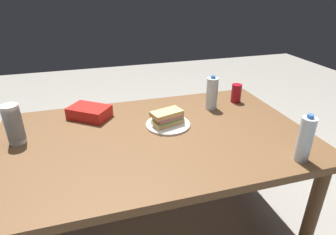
{
  "coord_description": "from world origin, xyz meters",
  "views": [
    {
      "loc": [
        0.3,
        1.27,
        1.46
      ],
      "look_at": [
        -0.1,
        -0.09,
        0.78
      ],
      "focal_mm": 30.27,
      "sensor_mm": 36.0,
      "label": 1
    }
  ],
  "objects_px": {
    "water_bottle_tall": "(212,93)",
    "water_bottle_spare": "(305,139)",
    "soda_can_red": "(236,93)",
    "chip_bag": "(89,112)",
    "paper_plate": "(168,125)",
    "sandwich": "(168,117)",
    "plastic_cup_stack": "(14,124)",
    "dining_table": "(155,148)"
  },
  "relations": [
    {
      "from": "water_bottle_tall",
      "to": "water_bottle_spare",
      "type": "distance_m",
      "value": 0.66
    },
    {
      "from": "soda_can_red",
      "to": "chip_bag",
      "type": "xyz_separation_m",
      "value": [
        0.95,
        -0.02,
        -0.03
      ]
    },
    {
      "from": "paper_plate",
      "to": "water_bottle_tall",
      "type": "relative_size",
      "value": 1.15
    },
    {
      "from": "sandwich",
      "to": "soda_can_red",
      "type": "bearing_deg",
      "value": -158.9
    },
    {
      "from": "soda_can_red",
      "to": "plastic_cup_stack",
      "type": "distance_m",
      "value": 1.32
    },
    {
      "from": "sandwich",
      "to": "water_bottle_spare",
      "type": "relative_size",
      "value": 0.87
    },
    {
      "from": "paper_plate",
      "to": "water_bottle_spare",
      "type": "bearing_deg",
      "value": 134.34
    },
    {
      "from": "sandwich",
      "to": "soda_can_red",
      "type": "height_order",
      "value": "soda_can_red"
    },
    {
      "from": "soda_can_red",
      "to": "sandwich",
      "type": "bearing_deg",
      "value": 21.1
    },
    {
      "from": "sandwich",
      "to": "chip_bag",
      "type": "height_order",
      "value": "sandwich"
    },
    {
      "from": "paper_plate",
      "to": "dining_table",
      "type": "bearing_deg",
      "value": 40.58
    },
    {
      "from": "paper_plate",
      "to": "chip_bag",
      "type": "bearing_deg",
      "value": -28.83
    },
    {
      "from": "dining_table",
      "to": "chip_bag",
      "type": "bearing_deg",
      "value": -44.83
    },
    {
      "from": "water_bottle_tall",
      "to": "water_bottle_spare",
      "type": "height_order",
      "value": "water_bottle_spare"
    },
    {
      "from": "sandwich",
      "to": "water_bottle_tall",
      "type": "distance_m",
      "value": 0.37
    },
    {
      "from": "paper_plate",
      "to": "sandwich",
      "type": "xyz_separation_m",
      "value": [
        0.0,
        0.0,
        0.05
      ]
    },
    {
      "from": "plastic_cup_stack",
      "to": "water_bottle_spare",
      "type": "bearing_deg",
      "value": 157.04
    },
    {
      "from": "sandwich",
      "to": "plastic_cup_stack",
      "type": "bearing_deg",
      "value": -3.15
    },
    {
      "from": "dining_table",
      "to": "water_bottle_spare",
      "type": "bearing_deg",
      "value": 144.96
    },
    {
      "from": "paper_plate",
      "to": "soda_can_red",
      "type": "xyz_separation_m",
      "value": [
        -0.53,
        -0.2,
        0.05
      ]
    },
    {
      "from": "paper_plate",
      "to": "water_bottle_spare",
      "type": "distance_m",
      "value": 0.7
    },
    {
      "from": "plastic_cup_stack",
      "to": "water_bottle_spare",
      "type": "xyz_separation_m",
      "value": [
        -1.26,
        0.53,
        0.01
      ]
    },
    {
      "from": "soda_can_red",
      "to": "chip_bag",
      "type": "relative_size",
      "value": 0.53
    },
    {
      "from": "sandwich",
      "to": "water_bottle_spare",
      "type": "height_order",
      "value": "water_bottle_spare"
    },
    {
      "from": "water_bottle_spare",
      "to": "sandwich",
      "type": "bearing_deg",
      "value": -45.31
    },
    {
      "from": "dining_table",
      "to": "soda_can_red",
      "type": "bearing_deg",
      "value": -155.42
    },
    {
      "from": "soda_can_red",
      "to": "water_bottle_tall",
      "type": "height_order",
      "value": "water_bottle_tall"
    },
    {
      "from": "chip_bag",
      "to": "water_bottle_spare",
      "type": "xyz_separation_m",
      "value": [
        -0.9,
        0.72,
        0.07
      ]
    },
    {
      "from": "sandwich",
      "to": "chip_bag",
      "type": "bearing_deg",
      "value": -29.31
    },
    {
      "from": "paper_plate",
      "to": "plastic_cup_stack",
      "type": "xyz_separation_m",
      "value": [
        0.78,
        -0.04,
        0.1
      ]
    },
    {
      "from": "soda_can_red",
      "to": "water_bottle_spare",
      "type": "distance_m",
      "value": 0.7
    },
    {
      "from": "plastic_cup_stack",
      "to": "water_bottle_tall",
      "type": "bearing_deg",
      "value": -174.29
    },
    {
      "from": "chip_bag",
      "to": "water_bottle_spare",
      "type": "distance_m",
      "value": 1.16
    },
    {
      "from": "water_bottle_tall",
      "to": "plastic_cup_stack",
      "type": "distance_m",
      "value": 1.11
    },
    {
      "from": "dining_table",
      "to": "sandwich",
      "type": "xyz_separation_m",
      "value": [
        -0.1,
        -0.08,
        0.13
      ]
    },
    {
      "from": "plastic_cup_stack",
      "to": "chip_bag",
      "type": "bearing_deg",
      "value": -152.32
    },
    {
      "from": "sandwich",
      "to": "chip_bag",
      "type": "xyz_separation_m",
      "value": [
        0.41,
        -0.23,
        -0.02
      ]
    },
    {
      "from": "dining_table",
      "to": "water_bottle_spare",
      "type": "relative_size",
      "value": 7.18
    },
    {
      "from": "dining_table",
      "to": "sandwich",
      "type": "bearing_deg",
      "value": -139.49
    },
    {
      "from": "sandwich",
      "to": "plastic_cup_stack",
      "type": "distance_m",
      "value": 0.78
    },
    {
      "from": "paper_plate",
      "to": "sandwich",
      "type": "distance_m",
      "value": 0.05
    },
    {
      "from": "sandwich",
      "to": "plastic_cup_stack",
      "type": "height_order",
      "value": "plastic_cup_stack"
    }
  ]
}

